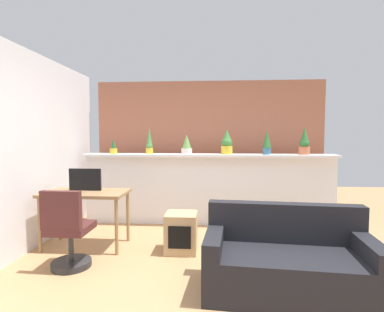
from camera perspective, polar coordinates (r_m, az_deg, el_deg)
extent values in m
plane|color=tan|center=(3.37, 2.30, -22.46)|extent=(12.00, 12.00, 0.00)
cube|color=white|center=(5.10, 3.05, -6.53)|extent=(4.17, 0.16, 1.15)
cube|color=white|center=(4.99, 3.06, 0.13)|extent=(4.17, 0.39, 0.04)
cube|color=#AD664C|center=(5.62, 3.19, 1.36)|extent=(4.17, 0.10, 2.50)
cube|color=white|center=(4.20, -31.18, 0.65)|extent=(0.12, 4.40, 2.60)
cylinder|color=gold|center=(5.23, -14.68, 0.91)|extent=(0.12, 0.12, 0.09)
cone|color=#235B2D|center=(5.23, -14.71, 2.35)|extent=(0.09, 0.09, 0.17)
cylinder|color=gold|center=(5.12, -8.09, 0.97)|extent=(0.12, 0.12, 0.10)
sphere|color=#4C9347|center=(5.12, -8.10, 1.89)|extent=(0.11, 0.11, 0.11)
cone|color=#4C9347|center=(5.12, -8.11, 3.81)|extent=(0.09, 0.09, 0.30)
cylinder|color=silver|center=(4.98, -1.02, 0.91)|extent=(0.18, 0.18, 0.10)
cone|color=#669E4C|center=(4.98, -1.02, 2.77)|extent=(0.15, 0.15, 0.23)
cylinder|color=gold|center=(5.01, 6.62, 1.13)|extent=(0.19, 0.19, 0.14)
sphere|color=#3D843D|center=(5.00, 6.63, 2.52)|extent=(0.18, 0.18, 0.18)
cone|color=#3D843D|center=(5.00, 6.65, 3.97)|extent=(0.15, 0.15, 0.18)
cylinder|color=#386B84|center=(5.05, 14.00, 0.93)|extent=(0.13, 0.13, 0.11)
cone|color=#2D7033|center=(5.05, 14.03, 3.13)|extent=(0.14, 0.14, 0.28)
cylinder|color=#C66B42|center=(5.22, 20.53, 0.99)|extent=(0.17, 0.17, 0.13)
sphere|color=#2D7033|center=(5.21, 20.56, 2.22)|extent=(0.16, 0.16, 0.16)
cone|color=#2D7033|center=(5.21, 20.60, 3.85)|extent=(0.13, 0.13, 0.23)
cylinder|color=#99754C|center=(4.38, -26.95, -11.65)|extent=(0.04, 0.04, 0.71)
cylinder|color=#99754C|center=(3.97, -14.15, -12.94)|extent=(0.04, 0.04, 0.71)
cylinder|color=#99754C|center=(4.80, -23.82, -10.21)|extent=(0.04, 0.04, 0.71)
cylinder|color=#99754C|center=(4.43, -12.09, -11.14)|extent=(0.04, 0.04, 0.71)
cube|color=#99754C|center=(4.28, -19.58, -6.64)|extent=(1.10, 0.60, 0.04)
cube|color=black|center=(4.34, -19.63, -4.23)|extent=(0.44, 0.04, 0.30)
cylinder|color=#262628|center=(3.89, -21.91, -18.46)|extent=(0.44, 0.44, 0.07)
cylinder|color=#333333|center=(3.82, -21.99, -15.61)|extent=(0.06, 0.06, 0.34)
cube|color=#4C2323|center=(3.75, -22.07, -12.58)|extent=(0.44, 0.44, 0.08)
cube|color=#4C2323|center=(3.53, -23.66, -9.46)|extent=(0.44, 0.09, 0.42)
cube|color=tan|center=(4.00, -2.05, -14.26)|extent=(0.40, 0.40, 0.50)
cube|color=black|center=(3.82, -2.37, -15.14)|extent=(0.28, 0.04, 0.28)
cube|color=black|center=(3.17, 17.78, -20.42)|extent=(1.62, 0.88, 0.40)
cube|color=black|center=(3.31, 17.11, -11.96)|extent=(1.57, 0.29, 0.40)
cube|color=black|center=(3.04, 4.22, -15.65)|extent=(0.22, 0.77, 0.16)
cube|color=black|center=(3.25, 30.61, -14.87)|extent=(0.22, 0.77, 0.16)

